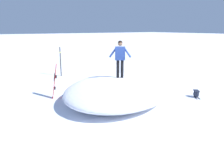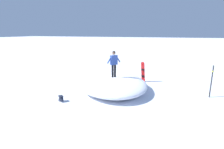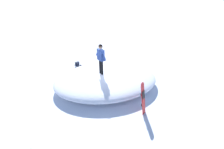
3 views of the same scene
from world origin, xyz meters
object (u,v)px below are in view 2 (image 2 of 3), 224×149
at_px(snowboarder_standing, 114,62).
at_px(backpack_near, 61,99).
at_px(snowboard_primary_upright, 143,72).
at_px(trail_marker_pole, 211,81).

distance_m(snowboarder_standing, backpack_near, 4.09).
bearing_deg(snowboarder_standing, snowboard_primary_upright, -29.45).
xyz_separation_m(snowboarder_standing, backpack_near, (-2.94, 2.19, -1.82)).
relative_size(snowboarder_standing, snowboard_primary_upright, 1.06).
xyz_separation_m(backpack_near, trail_marker_pole, (3.64, -8.17, 0.86)).
distance_m(snowboarder_standing, trail_marker_pole, 6.09).
bearing_deg(trail_marker_pole, backpack_near, 114.03).
distance_m(snowboarder_standing, snowboard_primary_upright, 3.29).
bearing_deg(snowboard_primary_upright, trail_marker_pole, -114.00).
relative_size(snowboard_primary_upright, backpack_near, 3.03).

